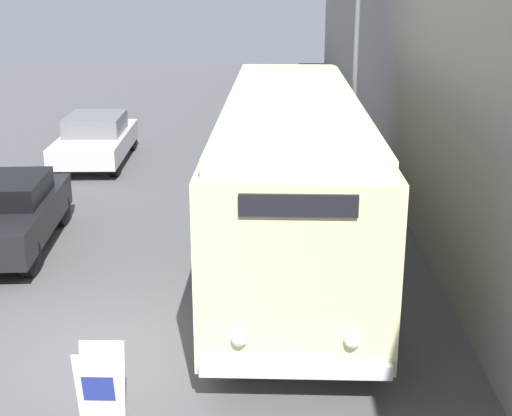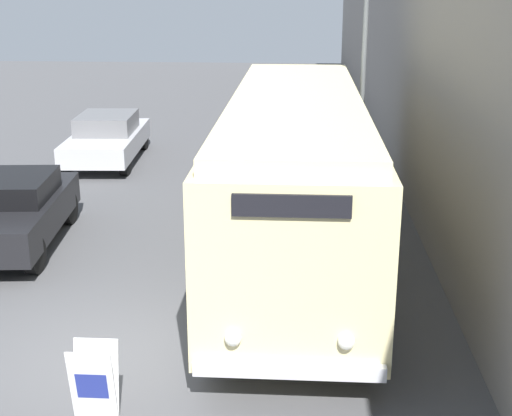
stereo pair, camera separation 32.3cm
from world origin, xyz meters
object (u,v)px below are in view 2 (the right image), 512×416
object	(u,v)px
sign_board	(95,385)
parked_car_near	(13,211)
streetlamp	(365,26)
parked_car_mid	(107,138)
vintage_bus	(295,169)

from	to	relation	value
sign_board	parked_car_near	bearing A→B (deg)	119.52
sign_board	streetlamp	distance (m)	10.93
sign_board	parked_car_near	distance (m)	6.98
parked_car_mid	parked_car_near	bearing A→B (deg)	-93.23
vintage_bus	parked_car_mid	size ratio (longest dim) A/B	2.27
parked_car_near	parked_car_mid	distance (m)	7.46
streetlamp	parked_car_mid	bearing A→B (deg)	151.03
sign_board	parked_car_mid	bearing A→B (deg)	104.23
parked_car_mid	sign_board	bearing A→B (deg)	-78.94
vintage_bus	sign_board	size ratio (longest dim) A/B	10.27
vintage_bus	parked_car_mid	world-z (taller)	vintage_bus
streetlamp	parked_car_mid	distance (m)	9.21
sign_board	streetlamp	bearing A→B (deg)	67.10
parked_car_near	parked_car_mid	xyz separation A→B (m)	(0.01, 7.46, -0.04)
vintage_bus	parked_car_near	distance (m)	5.98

